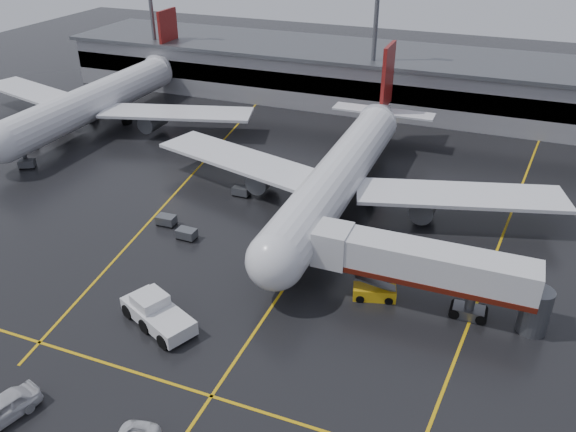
% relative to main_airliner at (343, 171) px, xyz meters
% --- Properties ---
extents(ground, '(220.00, 220.00, 0.00)m').
position_rel_main_airliner_xyz_m(ground, '(0.00, -9.70, -4.21)').
color(ground, black).
rests_on(ground, ground).
extents(apron_line_centre, '(0.25, 90.00, 0.02)m').
position_rel_main_airliner_xyz_m(apron_line_centre, '(0.00, -9.70, -4.20)').
color(apron_line_centre, gold).
rests_on(apron_line_centre, ground).
extents(apron_line_stop, '(60.00, 0.25, 0.02)m').
position_rel_main_airliner_xyz_m(apron_line_stop, '(0.00, -31.70, -4.20)').
color(apron_line_stop, gold).
rests_on(apron_line_stop, ground).
extents(apron_line_left, '(9.99, 69.35, 0.02)m').
position_rel_main_airliner_xyz_m(apron_line_left, '(-20.00, 0.30, -4.20)').
color(apron_line_left, gold).
rests_on(apron_line_left, ground).
extents(apron_line_right, '(7.57, 69.64, 0.02)m').
position_rel_main_airliner_xyz_m(apron_line_right, '(18.00, 0.30, -4.20)').
color(apron_line_right, gold).
rests_on(apron_line_right, ground).
extents(terminal, '(122.00, 19.00, 8.60)m').
position_rel_main_airliner_xyz_m(terminal, '(0.00, 38.23, 0.11)').
color(terminal, gray).
rests_on(terminal, ground).
extents(light_mast_left, '(3.00, 1.20, 25.45)m').
position_rel_main_airliner_xyz_m(light_mast_left, '(-45.00, 32.30, 10.27)').
color(light_mast_left, '#595B60').
rests_on(light_mast_left, ground).
extents(light_mast_mid, '(3.00, 1.20, 25.45)m').
position_rel_main_airliner_xyz_m(light_mast_mid, '(-5.00, 32.30, 10.27)').
color(light_mast_mid, '#595B60').
rests_on(light_mast_mid, ground).
extents(main_airliner, '(48.80, 45.60, 14.10)m').
position_rel_main_airliner_xyz_m(main_airliner, '(0.00, 0.00, 0.00)').
color(main_airliner, silver).
rests_on(main_airliner, ground).
extents(second_airliner, '(48.80, 45.60, 14.10)m').
position_rel_main_airliner_xyz_m(second_airliner, '(-42.00, 12.00, 0.00)').
color(second_airliner, silver).
rests_on(second_airliner, ground).
extents(jet_bridge, '(19.90, 3.40, 6.05)m').
position_rel_main_airliner_xyz_m(jet_bridge, '(11.87, -15.70, -0.28)').
color(jet_bridge, silver).
rests_on(jet_bridge, ground).
extents(pushback_tractor, '(7.70, 5.56, 2.56)m').
position_rel_main_airliner_xyz_m(pushback_tractor, '(-7.98, -26.16, -3.19)').
color(pushback_tractor, silver).
rests_on(pushback_tractor, ground).
extents(belt_loader, '(4.02, 2.55, 2.37)m').
position_rel_main_airliner_xyz_m(belt_loader, '(7.96, -16.13, -3.62)').
color(belt_loader, gold).
rests_on(belt_loader, ground).
extents(service_van_d, '(3.46, 5.65, 1.80)m').
position_rel_main_airliner_xyz_m(service_van_d, '(-12.21, -38.73, -3.31)').
color(service_van_d, silver).
rests_on(service_van_d, ground).
extents(baggage_cart_a, '(2.04, 1.36, 1.12)m').
position_rel_main_airliner_xyz_m(baggage_cart_a, '(-12.63, -13.38, -3.58)').
color(baggage_cart_a, '#595B60').
rests_on(baggage_cart_a, ground).
extents(baggage_cart_b, '(2.04, 1.36, 1.12)m').
position_rel_main_airliner_xyz_m(baggage_cart_b, '(-16.14, -11.67, -3.58)').
color(baggage_cart_b, '#595B60').
rests_on(baggage_cart_b, ground).
extents(baggage_cart_c, '(2.01, 1.32, 1.12)m').
position_rel_main_airliner_xyz_m(baggage_cart_c, '(-11.63, -2.35, -3.58)').
color(baggage_cart_c, '#595B60').
rests_on(baggage_cart_c, ground).
extents(baggage_cart_d, '(2.31, 1.88, 1.12)m').
position_rel_main_airliner_xyz_m(baggage_cart_d, '(-45.83, 0.03, -3.58)').
color(baggage_cart_d, '#595B60').
rests_on(baggage_cart_d, ground).
extents(baggage_cart_e, '(2.38, 2.11, 1.12)m').
position_rel_main_airliner_xyz_m(baggage_cart_e, '(-41.11, -5.42, -3.58)').
color(baggage_cart_e, '#595B60').
rests_on(baggage_cart_e, ground).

